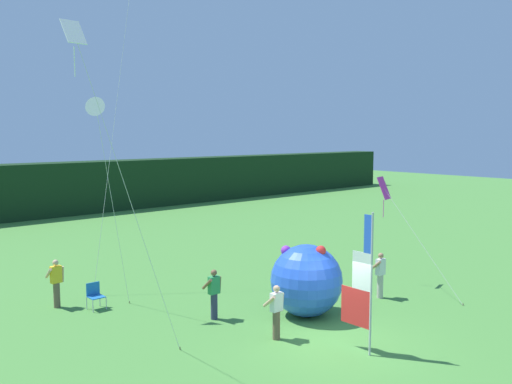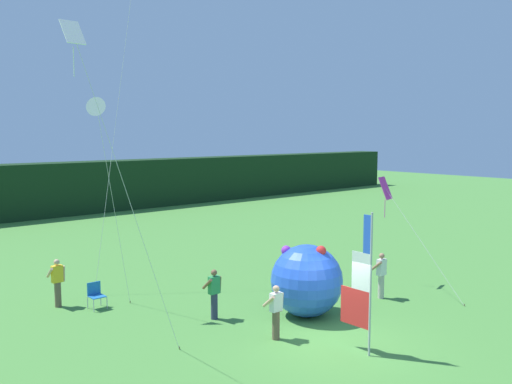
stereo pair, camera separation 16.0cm
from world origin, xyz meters
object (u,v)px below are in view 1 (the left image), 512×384
(person_far_left, at_px, (214,293))
(kite_white_diamond_2, at_px, (84,64))
(kite_magenta_diamond_1, at_px, (386,192))
(person_far_right, at_px, (276,311))
(folding_chair, at_px, (95,294))
(kite_white_delta_3, at_px, (96,109))
(person_near_banner, at_px, (56,282))
(person_mid_field, at_px, (380,274))
(banner_flag, at_px, (362,286))
(inflatable_balloon, at_px, (306,280))

(person_far_left, relative_size, kite_white_diamond_2, 0.19)
(kite_magenta_diamond_1, height_order, kite_white_diamond_2, kite_white_diamond_2)
(person_far_right, height_order, kite_white_diamond_2, kite_white_diamond_2)
(folding_chair, relative_size, kite_white_diamond_2, 0.10)
(kite_magenta_diamond_1, xyz_separation_m, kite_white_delta_3, (-10.04, 4.21, 3.09))
(person_far_left, bearing_deg, person_near_banner, 126.07)
(person_near_banner, height_order, person_mid_field, person_near_banner)
(person_mid_field, bearing_deg, person_far_left, 159.46)
(person_near_banner, distance_m, person_mid_field, 11.42)
(kite_white_diamond_2, bearing_deg, person_far_right, -18.12)
(banner_flag, xyz_separation_m, folding_chair, (-3.78, 8.35, -1.36))
(person_mid_field, height_order, person_far_left, person_mid_field)
(kite_white_diamond_2, bearing_deg, banner_flag, -32.68)
(person_near_banner, distance_m, folding_chair, 1.41)
(banner_flag, relative_size, person_far_right, 2.43)
(kite_magenta_diamond_1, bearing_deg, folding_chair, 155.11)
(person_near_banner, bearing_deg, folding_chair, -47.54)
(folding_chair, relative_size, kite_white_delta_3, 0.12)
(person_mid_field, height_order, folding_chair, person_mid_field)
(kite_white_diamond_2, distance_m, kite_white_delta_3, 4.71)
(folding_chair, bearing_deg, person_mid_field, -34.78)
(banner_flag, height_order, kite_white_diamond_2, kite_white_diamond_2)
(folding_chair, bearing_deg, inflatable_balloon, -47.37)
(person_near_banner, height_order, person_far_right, person_near_banner)
(person_near_banner, distance_m, kite_white_delta_3, 6.12)
(person_mid_field, bearing_deg, kite_white_delta_3, 147.34)
(kite_magenta_diamond_1, height_order, kite_white_delta_3, kite_white_delta_3)
(person_far_left, height_order, folding_chair, person_far_left)
(person_far_right, height_order, inflatable_balloon, inflatable_balloon)
(person_far_right, distance_m, kite_magenta_diamond_1, 8.02)
(person_far_right, relative_size, kite_white_delta_3, 0.23)
(person_far_left, bearing_deg, kite_white_diamond_2, -167.95)
(folding_chair, height_order, kite_magenta_diamond_1, kite_magenta_diamond_1)
(kite_magenta_diamond_1, bearing_deg, kite_white_diamond_2, 179.30)
(kite_white_diamond_2, bearing_deg, kite_white_delta_3, 61.28)
(person_mid_field, distance_m, inflatable_balloon, 3.46)
(person_mid_field, xyz_separation_m, kite_white_diamond_2, (-10.47, 1.23, 6.74))
(banner_flag, relative_size, kite_magenta_diamond_1, 0.92)
(person_mid_field, bearing_deg, kite_white_diamond_2, 173.31)
(person_near_banner, distance_m, kite_white_diamond_2, 8.80)
(person_far_left, xyz_separation_m, kite_white_diamond_2, (-4.58, -0.98, 6.76))
(person_near_banner, height_order, kite_magenta_diamond_1, kite_magenta_diamond_1)
(banner_flag, distance_m, kite_white_delta_3, 10.00)
(person_far_right, bearing_deg, kite_white_diamond_2, 161.88)
(person_far_right, relative_size, kite_white_diamond_2, 0.19)
(person_far_right, bearing_deg, kite_magenta_diamond_1, 11.11)
(banner_flag, bearing_deg, person_near_banner, 116.66)
(person_near_banner, xyz_separation_m, kite_white_delta_3, (0.96, -1.47, 5.86))
(inflatable_balloon, height_order, kite_magenta_diamond_1, kite_magenta_diamond_1)
(person_far_right, xyz_separation_m, kite_white_diamond_2, (-4.88, 1.60, 6.77))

